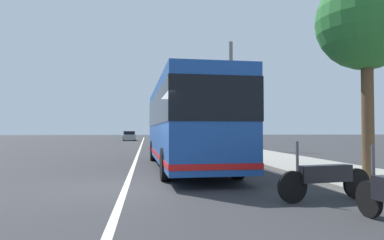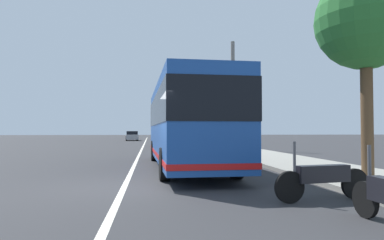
{
  "view_description": "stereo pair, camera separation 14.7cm",
  "coord_description": "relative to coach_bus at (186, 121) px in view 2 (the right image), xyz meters",
  "views": [
    {
      "loc": [
        -9.45,
        -0.55,
        1.51
      ],
      "look_at": [
        3.77,
        -2.3,
        1.92
      ],
      "focal_mm": 32.03,
      "sensor_mm": 36.0,
      "label": 1
    },
    {
      "loc": [
        -9.47,
        -0.69,
        1.51
      ],
      "look_at": [
        3.77,
        -2.3,
        1.92
      ],
      "focal_mm": 32.03,
      "sensor_mm": 36.0,
      "label": 2
    }
  ],
  "objects": [
    {
      "name": "car_oncoming",
      "position": [
        21.88,
        -0.57,
        -1.18
      ],
      "size": [
        4.29,
        2.02,
        1.54
      ],
      "rotation": [
        0.0,
        0.0,
        -0.06
      ],
      "color": "gray",
      "rests_on": "ground"
    },
    {
      "name": "ground_plane",
      "position": [
        -4.42,
        2.12,
        -1.91
      ],
      "size": [
        220.0,
        220.0,
        0.0
      ],
      "primitive_type": "plane",
      "color": "#2D2D30"
    },
    {
      "name": "utility_pole",
      "position": [
        12.36,
        -5.01,
        2.37
      ],
      "size": [
        0.3,
        0.3,
        8.55
      ],
      "primitive_type": "cylinder",
      "color": "slate",
      "rests_on": "ground"
    },
    {
      "name": "lane_divider_line",
      "position": [
        5.58,
        2.12,
        -1.9
      ],
      "size": [
        110.0,
        0.16,
        0.01
      ],
      "primitive_type": "cube",
      "color": "silver",
      "rests_on": "ground"
    },
    {
      "name": "car_behind_bus",
      "position": [
        38.6,
        4.21,
        -1.22
      ],
      "size": [
        4.74,
        2.14,
        1.42
      ],
      "rotation": [
        0.0,
        0.0,
        3.22
      ],
      "color": "gray",
      "rests_on": "ground"
    },
    {
      "name": "motorcycle_nearest_curb",
      "position": [
        -6.91,
        -2.25,
        -1.41
      ],
      "size": [
        0.46,
        2.3,
        1.29
      ],
      "rotation": [
        0.0,
        0.0,
        1.74
      ],
      "color": "black",
      "rests_on": "ground"
    },
    {
      "name": "car_far_distant",
      "position": [
        13.47,
        -0.47,
        -1.21
      ],
      "size": [
        4.7,
        1.93,
        1.46
      ],
      "rotation": [
        0.0,
        0.0,
        -0.0
      ],
      "color": "gray",
      "rests_on": "ground"
    },
    {
      "name": "coach_bus",
      "position": [
        0.0,
        0.0,
        0.0
      ],
      "size": [
        11.0,
        2.84,
        3.3
      ],
      "rotation": [
        0.0,
        0.0,
        0.03
      ],
      "color": "#1E4C9E",
      "rests_on": "ground"
    },
    {
      "name": "sidewalk_curb",
      "position": [
        5.58,
        -4.97,
        -1.84
      ],
      "size": [
        110.0,
        3.6,
        0.14
      ],
      "primitive_type": "cube",
      "color": "gray",
      "rests_on": "ground"
    },
    {
      "name": "roadside_tree_near_camera",
      "position": [
        -5.5,
        -4.25,
        2.5
      ],
      "size": [
        2.62,
        2.62,
        5.77
      ],
      "color": "brown",
      "rests_on": "ground"
    }
  ]
}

